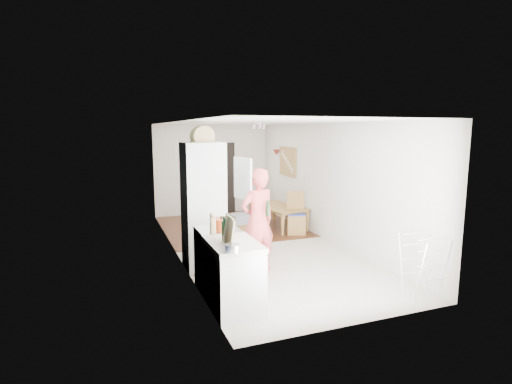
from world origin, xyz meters
TOP-DOWN VIEW (x-y plane):
  - room_shell at (0.00, 0.00)m, footprint 3.20×7.00m
  - floor at (0.00, 0.00)m, footprint 3.20×7.00m
  - wood_floor_overlay at (0.00, 1.85)m, footprint 3.20×3.30m
  - sage_wall_panel at (-1.59, -2.00)m, footprint 0.02×3.00m
  - tile_splashback at (-1.59, -2.55)m, footprint 0.02×1.90m
  - doorway_recess at (0.20, 3.48)m, footprint 0.90×0.04m
  - base_cabinet at (-1.30, -2.55)m, footprint 0.60×0.90m
  - worktop at (-1.30, -2.55)m, footprint 0.62×0.92m
  - range_cooker at (-1.30, -1.80)m, footprint 0.60×0.60m
  - cooker_top at (-1.30, -1.80)m, footprint 0.60×0.60m
  - fridge_housing at (-1.27, -0.78)m, footprint 0.66×0.66m
  - fridge_door at (-0.66, -1.08)m, footprint 0.14×0.56m
  - fridge_interior at (-0.96, -0.78)m, footprint 0.02×0.52m
  - pinboard at (1.58, 1.90)m, footprint 0.03×0.90m
  - pinboard_frame at (1.57, 1.90)m, footprint 0.00×0.94m
  - wall_sconce at (1.54, 2.55)m, footprint 0.18×0.18m
  - person at (-0.47, -1.29)m, footprint 0.83×0.64m
  - dining_table at (1.08, 1.32)m, footprint 0.95×1.41m
  - dining_chair at (1.20, 0.63)m, footprint 0.52×0.52m
  - stool at (-0.18, 0.61)m, footprint 0.31×0.31m
  - grey_drape at (-0.16, 0.56)m, footprint 0.46×0.46m
  - drying_rack at (1.38, -3.06)m, footprint 0.49×0.46m
  - bread_bin at (-1.26, -0.76)m, footprint 0.44×0.42m
  - red_casserole at (-1.26, -1.87)m, footprint 0.32×0.32m
  - steel_pan at (-1.43, -2.95)m, footprint 0.22×0.22m
  - held_bottle at (-0.36, -1.47)m, footprint 0.05×0.05m
  - bottle_a at (-1.36, -2.49)m, footprint 0.07×0.07m
  - bottle_b at (-1.40, -2.47)m, footprint 0.07×0.07m
  - bottle_c at (-1.34, -2.49)m, footprint 0.10×0.10m
  - pepper_mill_front at (-1.41, -2.02)m, footprint 0.07×0.07m
  - pepper_mill_back at (-1.44, -2.02)m, footprint 0.07×0.07m
  - chopping_boards at (-1.39, -2.67)m, footprint 0.10×0.27m

SIDE VIEW (x-z plane):
  - floor at x=0.00m, z-range -0.01..0.01m
  - wood_floor_overlay at x=0.00m, z-range 0.00..0.01m
  - stool at x=-0.18m, z-range 0.00..0.39m
  - dining_table at x=1.08m, z-range 0.00..0.46m
  - base_cabinet at x=-1.30m, z-range 0.00..0.86m
  - range_cooker at x=-1.30m, z-range 0.00..0.88m
  - drying_rack at x=1.38m, z-range 0.00..0.89m
  - grey_drape at x=-0.16m, z-range 0.39..0.57m
  - dining_chair at x=1.20m, z-range 0.00..0.96m
  - worktop at x=-1.30m, z-range 0.86..0.92m
  - cooker_top at x=-1.30m, z-range 0.88..0.92m
  - steel_pan at x=-1.43m, z-range 0.92..1.01m
  - doorway_recess at x=0.20m, z-range 0.00..2.00m
  - red_casserole at x=-1.26m, z-range 0.92..1.09m
  - person at x=-0.47m, z-range 0.00..2.05m
  - pepper_mill_front at x=-1.41m, z-range 0.92..1.13m
  - pepper_mill_back at x=-1.44m, z-range 0.92..1.15m
  - bottle_c at x=-1.34m, z-range 0.92..1.15m
  - bottle_b at x=-1.40m, z-range 0.92..1.19m
  - bottle_a at x=-1.36m, z-range 0.92..1.22m
  - fridge_housing at x=-1.27m, z-range 0.00..2.15m
  - held_bottle at x=-0.36m, z-range 0.97..1.23m
  - chopping_boards at x=-1.39m, z-range 0.92..1.28m
  - tile_splashback at x=-1.59m, z-range 0.90..1.40m
  - room_shell at x=0.00m, z-range 0.00..2.50m
  - fridge_door at x=-0.66m, z-range 1.20..1.90m
  - fridge_interior at x=-0.96m, z-range 1.22..1.88m
  - pinboard at x=1.58m, z-range 1.20..1.90m
  - pinboard_frame at x=1.57m, z-range 1.18..1.92m
  - wall_sconce at x=1.54m, z-range 1.67..1.83m
  - sage_wall_panel at x=-1.59m, z-range 1.20..2.50m
  - bread_bin at x=-1.26m, z-range 2.15..2.34m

